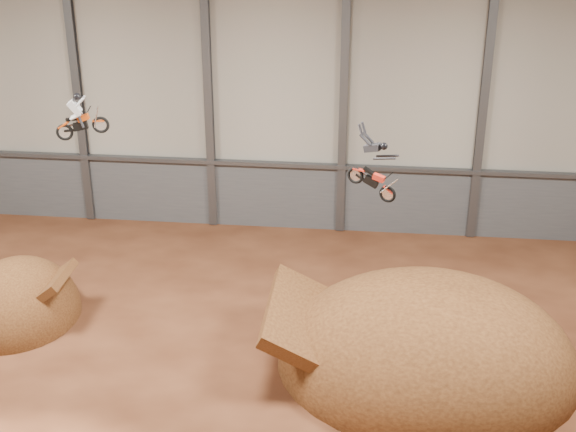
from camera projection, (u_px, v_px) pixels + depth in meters
The scene contains 13 objects.
floor at pixel (226, 403), 28.69m from camera, with size 40.00×40.00×0.00m, color #432012.
back_wall at pixel (276, 97), 39.35m from camera, with size 40.00×0.10×14.00m, color #A59F92.
ceiling at pixel (210, 4), 22.87m from camera, with size 40.00×40.00×0.00m, color black.
lower_band_back at pixel (276, 196), 41.43m from camera, with size 39.80×0.18×3.50m, color #4E5055.
steel_rail at pixel (276, 164), 40.55m from camera, with size 39.80×0.35×0.20m, color #47494F.
steel_column_1 at pixel (78, 92), 40.16m from camera, with size 0.40×0.36×13.90m, color #47494F.
steel_column_2 at pixel (208, 96), 39.50m from camera, with size 0.40×0.36×13.90m, color #47494F.
steel_column_3 at pixel (344, 100), 38.83m from camera, with size 0.40×0.36×13.90m, color #47494F.
steel_column_4 at pixel (483, 104), 38.17m from camera, with size 0.40×0.36×13.90m, color #47494F.
takeoff_ramp at pixel (20, 317), 33.97m from camera, with size 5.06×5.84×5.06m, color #412210.
landing_ramp at pixel (426, 364), 30.82m from camera, with size 11.47×10.15×6.62m, color #412210.
fmx_rider_a at pixel (83, 113), 29.50m from camera, with size 2.00×0.76×1.81m, color #C8440F, non-canonical shape.
fmx_rider_b at pixel (370, 162), 27.27m from camera, with size 2.52×0.72×2.16m, color red, non-canonical shape.
Camera 1 is at (4.76, -22.94, 17.99)m, focal length 50.00 mm.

